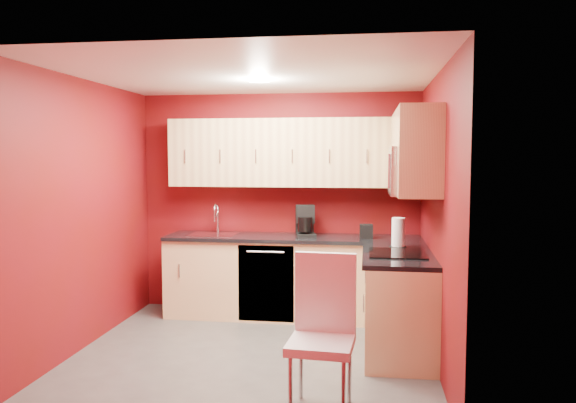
% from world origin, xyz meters
% --- Properties ---
extents(floor, '(3.20, 3.20, 0.00)m').
position_xyz_m(floor, '(0.00, 0.00, 0.00)').
color(floor, '#4D4B48').
rests_on(floor, ground).
extents(ceiling, '(3.20, 3.20, 0.00)m').
position_xyz_m(ceiling, '(0.00, 0.00, 2.50)').
color(ceiling, white).
rests_on(ceiling, wall_back).
extents(wall_back, '(3.20, 0.00, 3.20)m').
position_xyz_m(wall_back, '(0.00, 1.50, 1.25)').
color(wall_back, '#630913').
rests_on(wall_back, floor).
extents(wall_front, '(3.20, 0.00, 3.20)m').
position_xyz_m(wall_front, '(0.00, -1.50, 1.25)').
color(wall_front, '#630913').
rests_on(wall_front, floor).
extents(wall_left, '(0.00, 3.00, 3.00)m').
position_xyz_m(wall_left, '(-1.60, 0.00, 1.25)').
color(wall_left, '#630913').
rests_on(wall_left, floor).
extents(wall_right, '(0.00, 3.00, 3.00)m').
position_xyz_m(wall_right, '(1.60, 0.00, 1.25)').
color(wall_right, '#630913').
rests_on(wall_right, floor).
extents(base_cabinets_back, '(2.80, 0.60, 0.87)m').
position_xyz_m(base_cabinets_back, '(0.20, 1.20, 0.43)').
color(base_cabinets_back, '#ECC786').
rests_on(base_cabinets_back, floor).
extents(base_cabinets_right, '(0.60, 1.30, 0.87)m').
position_xyz_m(base_cabinets_right, '(1.30, 0.25, 0.43)').
color(base_cabinets_right, '#ECC786').
rests_on(base_cabinets_right, floor).
extents(countertop_back, '(2.80, 0.63, 0.04)m').
position_xyz_m(countertop_back, '(0.20, 1.19, 0.89)').
color(countertop_back, black).
rests_on(countertop_back, base_cabinets_back).
extents(countertop_right, '(0.63, 1.27, 0.04)m').
position_xyz_m(countertop_right, '(1.29, 0.23, 0.89)').
color(countertop_right, black).
rests_on(countertop_right, base_cabinets_right).
extents(upper_cabinets_back, '(2.80, 0.35, 0.75)m').
position_xyz_m(upper_cabinets_back, '(0.20, 1.32, 1.83)').
color(upper_cabinets_back, tan).
rests_on(upper_cabinets_back, wall_back).
extents(upper_cabinets_right, '(0.35, 1.55, 0.75)m').
position_xyz_m(upper_cabinets_right, '(1.42, 0.44, 1.89)').
color(upper_cabinets_right, tan).
rests_on(upper_cabinets_right, wall_right).
extents(microwave, '(0.42, 0.76, 0.42)m').
position_xyz_m(microwave, '(1.39, 0.20, 1.66)').
color(microwave, silver).
rests_on(microwave, upper_cabinets_right).
extents(cooktop, '(0.50, 0.55, 0.01)m').
position_xyz_m(cooktop, '(1.28, 0.20, 0.92)').
color(cooktop, black).
rests_on(cooktop, countertop_right).
extents(sink, '(0.52, 0.42, 0.35)m').
position_xyz_m(sink, '(-0.70, 1.20, 0.94)').
color(sink, silver).
rests_on(sink, countertop_back).
extents(dishwasher_front, '(0.60, 0.02, 0.82)m').
position_xyz_m(dishwasher_front, '(-0.05, 0.91, 0.43)').
color(dishwasher_front, black).
rests_on(dishwasher_front, base_cabinets_back).
extents(downlight, '(0.20, 0.20, 0.01)m').
position_xyz_m(downlight, '(0.00, 0.30, 2.48)').
color(downlight, white).
rests_on(downlight, ceiling).
extents(coffee_maker, '(0.26, 0.31, 0.34)m').
position_xyz_m(coffee_maker, '(0.34, 1.20, 1.08)').
color(coffee_maker, black).
rests_on(coffee_maker, countertop_back).
extents(napkin_holder, '(0.14, 0.14, 0.15)m').
position_xyz_m(napkin_holder, '(1.00, 1.14, 0.98)').
color(napkin_holder, black).
rests_on(napkin_holder, countertop_back).
extents(paper_towel, '(0.18, 0.18, 0.29)m').
position_xyz_m(paper_towel, '(1.31, 0.57, 1.05)').
color(paper_towel, silver).
rests_on(paper_towel, countertop_right).
extents(dining_chair, '(0.47, 0.49, 1.09)m').
position_xyz_m(dining_chair, '(0.70, -1.08, 0.55)').
color(dining_chair, silver).
rests_on(dining_chair, floor).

